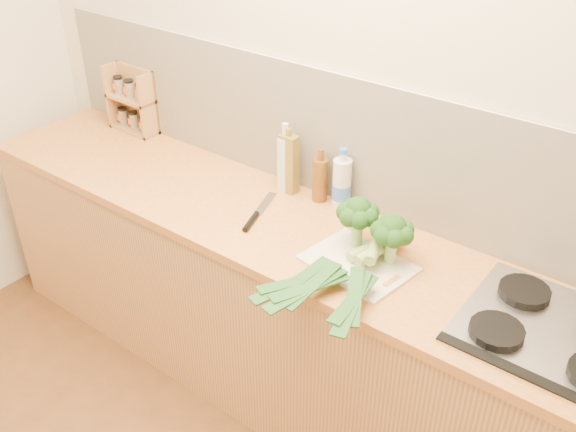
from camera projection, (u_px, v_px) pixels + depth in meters
name	position (u px, v px, depth m)	size (l,w,h in m)	color
room_shell	(337.00, 139.00, 2.56)	(3.50, 3.50, 3.50)	beige
counter	(293.00, 314.00, 2.75)	(3.20, 0.62, 0.90)	tan
gas_hob	(557.00, 333.00, 1.98)	(0.58, 0.50, 0.04)	silver
chopping_board	(358.00, 264.00, 2.30)	(0.37, 0.27, 0.01)	beige
broccoli_left	(358.00, 213.00, 2.32)	(0.16, 0.16, 0.20)	#9EC875
broccoli_right	(393.00, 231.00, 2.23)	(0.15, 0.16, 0.19)	#9EC875
leek_front	(350.00, 257.00, 2.28)	(0.25, 0.67, 0.04)	white
leek_mid	(355.00, 263.00, 2.22)	(0.20, 0.65, 0.04)	white
leek_back	(368.00, 266.00, 2.18)	(0.23, 0.60, 0.04)	white
chefs_knife	(254.00, 217.00, 2.55)	(0.13, 0.31, 0.02)	silver
spice_rack	(134.00, 103.00, 3.20)	(0.27, 0.11, 0.33)	tan
oil_tin	(289.00, 164.00, 2.68)	(0.08, 0.05, 0.29)	olive
glass_bottle	(285.00, 163.00, 2.69)	(0.07, 0.07, 0.31)	silver
amber_bottle	(320.00, 179.00, 2.64)	(0.06, 0.06, 0.24)	brown
water_bottle	(342.00, 185.00, 2.58)	(0.08, 0.08, 0.25)	silver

